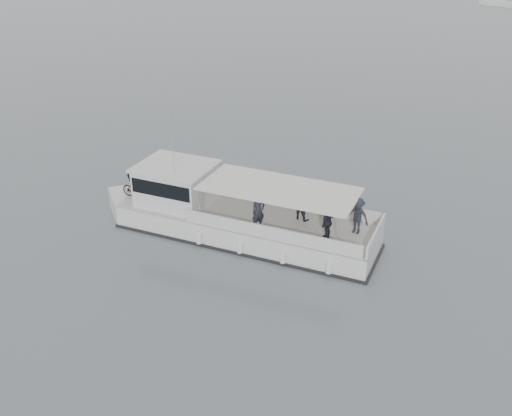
% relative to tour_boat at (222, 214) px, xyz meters
% --- Properties ---
extents(ground, '(1400.00, 1400.00, 0.00)m').
position_rel_tour_boat_xyz_m(ground, '(3.73, 2.36, -0.96)').
color(ground, '#505A5E').
rests_on(ground, ground).
extents(tour_boat, '(13.99, 4.17, 5.83)m').
position_rel_tour_boat_xyz_m(tour_boat, '(0.00, 0.00, 0.00)').
color(tour_boat, silver).
rests_on(tour_boat, ground).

